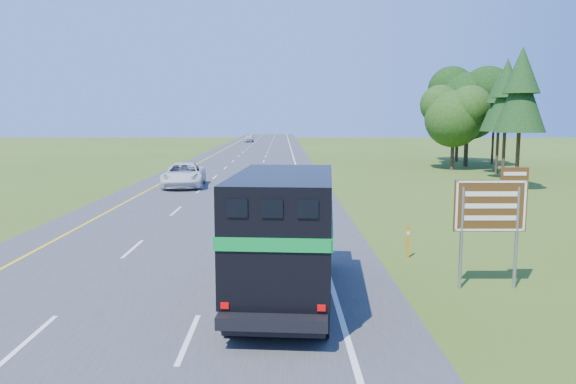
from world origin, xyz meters
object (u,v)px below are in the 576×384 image
at_px(far_car, 249,138).
at_px(exit_sign, 492,211).
at_px(white_suv, 184,175).
at_px(horse_truck, 286,231).

xyz_separation_m(far_car, exit_sign, (13.27, -104.68, 1.57)).
bearing_deg(white_suv, horse_truck, -78.77).
distance_m(horse_truck, white_suv, 27.15).
distance_m(horse_truck, far_car, 105.86).
bearing_deg(horse_truck, far_car, 98.72).
xyz_separation_m(horse_truck, far_car, (-7.16, 105.61, -1.15)).
relative_size(horse_truck, far_car, 1.84).
height_order(horse_truck, far_car, horse_truck).
relative_size(white_suv, exit_sign, 1.72).
height_order(far_car, exit_sign, exit_sign).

